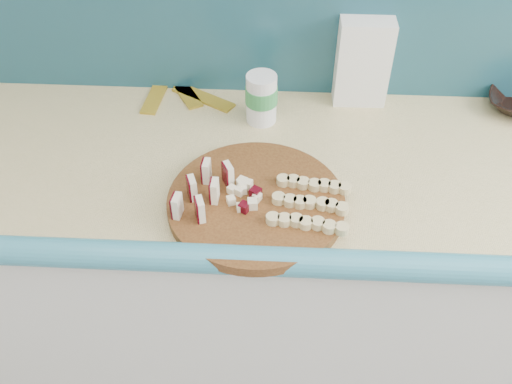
{
  "coord_description": "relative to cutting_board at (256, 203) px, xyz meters",
  "views": [
    {
      "loc": [
        -0.08,
        0.51,
        1.77
      ],
      "look_at": [
        -0.12,
        1.35,
        0.95
      ],
      "focal_mm": 40.0,
      "sensor_mm": 36.0,
      "label": 1
    }
  ],
  "objects": [
    {
      "name": "flour_bag",
      "position": [
        0.24,
        0.41,
        0.1
      ],
      "size": [
        0.13,
        0.1,
        0.22
      ],
      "primitive_type": "cube",
      "rotation": [
        0.0,
        0.0,
        0.02
      ],
      "color": "white",
      "rests_on": "kitchen_counter"
    },
    {
      "name": "canister",
      "position": [
        -0.0,
        0.3,
        0.05
      ],
      "size": [
        0.08,
        0.08,
        0.13
      ],
      "rotation": [
        0.0,
        0.0,
        0.09
      ],
      "color": "white",
      "rests_on": "kitchen_counter"
    },
    {
      "name": "banana_peel",
      "position": [
        -0.22,
        0.4,
        -0.01
      ],
      "size": [
        0.24,
        0.2,
        0.01
      ],
      "rotation": [
        0.0,
        0.0,
        0.34
      ],
      "color": "gold",
      "rests_on": "kitchen_counter"
    },
    {
      "name": "apple_chunks",
      "position": [
        -0.02,
        0.0,
        0.02
      ],
      "size": [
        0.06,
        0.06,
        0.02
      ],
      "color": "#FCEDCA",
      "rests_on": "cutting_board"
    },
    {
      "name": "backsplash",
      "position": [
        0.22,
        0.44,
        0.24
      ],
      "size": [
        2.2,
        0.02,
        0.5
      ],
      "primitive_type": "cube",
      "color": "teal",
      "rests_on": "kitchen_counter"
    },
    {
      "name": "cutting_board",
      "position": [
        0.0,
        0.0,
        0.0
      ],
      "size": [
        0.42,
        0.42,
        0.02
      ],
      "primitive_type": "cylinder",
      "rotation": [
        0.0,
        0.0,
        -0.14
      ],
      "color": "#43230E",
      "rests_on": "kitchen_counter"
    },
    {
      "name": "apple_wedges",
      "position": [
        -0.11,
        -0.0,
        0.04
      ],
      "size": [
        0.11,
        0.15,
        0.05
      ],
      "color": "#F4E4C3",
      "rests_on": "cutting_board"
    },
    {
      "name": "banana_slices",
      "position": [
        0.11,
        -0.02,
        0.02
      ],
      "size": [
        0.18,
        0.16,
        0.02
      ],
      "color": "#DAC385",
      "rests_on": "cutting_board"
    },
    {
      "name": "kitchen_counter",
      "position": [
        0.22,
        0.15,
        -0.47
      ],
      "size": [
        2.2,
        0.63,
        0.91
      ],
      "color": "white",
      "rests_on": "ground"
    }
  ]
}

